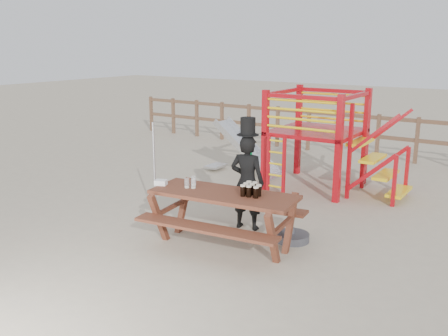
{
  "coord_description": "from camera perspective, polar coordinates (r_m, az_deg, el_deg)",
  "views": [
    {
      "loc": [
        4.33,
        -6.14,
        3.02
      ],
      "look_at": [
        -0.29,
        0.8,
        0.93
      ],
      "focal_mm": 40.0,
      "sensor_mm": 36.0,
      "label": 1
    }
  ],
  "objects": [
    {
      "name": "parasol_base",
      "position": [
        7.97,
        7.83,
        -7.83
      ],
      "size": [
        0.53,
        0.53,
        0.22
      ],
      "color": "#3A3A3F",
      "rests_on": "ground"
    },
    {
      "name": "ground",
      "position": [
        8.1,
        -1.44,
        -7.8
      ],
      "size": [
        60.0,
        60.0,
        0.0
      ],
      "primitive_type": "plane",
      "color": "#B3A58B",
      "rests_on": "ground"
    },
    {
      "name": "metal_pole",
      "position": [
        8.68,
        -7.95,
        -0.43
      ],
      "size": [
        0.04,
        0.04,
        1.72
      ],
      "primitive_type": "cylinder",
      "color": "#B2B2B7",
      "rests_on": "ground"
    },
    {
      "name": "stout_pints",
      "position": [
        7.32,
        3.11,
        -2.47
      ],
      "size": [
        0.31,
        0.31,
        0.17
      ],
      "color": "black",
      "rests_on": "picnic_table"
    },
    {
      "name": "playground_fort",
      "position": [
        10.77,
        10.11,
        3.46
      ],
      "size": [
        4.71,
        1.84,
        2.1
      ],
      "color": "#AD0B13",
      "rests_on": "ground"
    },
    {
      "name": "back_fence",
      "position": [
        14.02,
        15.25,
        4.23
      ],
      "size": [
        15.09,
        0.09,
        1.2
      ],
      "color": "brown",
      "rests_on": "ground"
    },
    {
      "name": "empty_glasses",
      "position": [
        7.73,
        -3.76,
        -1.71
      ],
      "size": [
        0.17,
        0.24,
        0.15
      ],
      "color": "silver",
      "rests_on": "picnic_table"
    },
    {
      "name": "man_with_hat",
      "position": [
        8.19,
        2.67,
        -1.37
      ],
      "size": [
        0.64,
        0.48,
        1.87
      ],
      "rotation": [
        0.0,
        0.0,
        3.32
      ],
      "color": "black",
      "rests_on": "ground"
    },
    {
      "name": "picnic_table",
      "position": [
        7.54,
        -0.03,
        -5.12
      ],
      "size": [
        2.36,
        1.76,
        0.85
      ],
      "rotation": [
        0.0,
        0.0,
        0.12
      ],
      "color": "brown",
      "rests_on": "ground"
    },
    {
      "name": "paper_bag",
      "position": [
        7.91,
        -7.23,
        -1.65
      ],
      "size": [
        0.22,
        0.2,
        0.08
      ],
      "primitive_type": "cube",
      "rotation": [
        0.0,
        0.0,
        0.38
      ],
      "color": "white",
      "rests_on": "picnic_table"
    }
  ]
}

